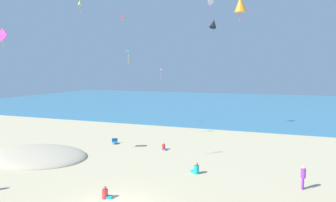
# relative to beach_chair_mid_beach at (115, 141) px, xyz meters

# --- Properties ---
(ground_plane) EXTENTS (120.00, 120.00, 0.00)m
(ground_plane) POSITION_rel_beach_chair_mid_beach_xyz_m (6.69, -1.83, -0.26)
(ground_plane) COLOR #C6B58C
(ocean_water) EXTENTS (120.00, 60.00, 0.05)m
(ocean_water) POSITION_rel_beach_chair_mid_beach_xyz_m (6.69, 39.80, -0.24)
(ocean_water) COLOR teal
(ocean_water) RESTS_ON ground_plane
(dune_mound) EXTENTS (8.99, 6.30, 1.27)m
(dune_mound) POSITION_rel_beach_chair_mid_beach_xyz_m (-4.17, -5.74, -0.26)
(dune_mound) COLOR #BAAA8D
(dune_mound) RESTS_ON ground_plane
(beach_chair_mid_beach) EXTENTS (0.82, 0.84, 0.56)m
(beach_chair_mid_beach) POSITION_rel_beach_chair_mid_beach_xyz_m (0.00, 0.00, 0.00)
(beach_chair_mid_beach) COLOR #2370B2
(beach_chair_mid_beach) RESTS_ON ground_plane
(person_0) EXTENTS (0.60, 0.48, 0.67)m
(person_0) POSITION_rel_beach_chair_mid_beach_xyz_m (5.33, -0.44, -0.02)
(person_0) COLOR red
(person_0) RESTS_ON ground_plane
(person_1) EXTENTS (0.71, 0.58, 0.79)m
(person_1) POSITION_rel_beach_chair_mid_beach_xyz_m (9.41, -5.19, 0.03)
(person_1) COLOR #19ADB2
(person_1) RESTS_ON ground_plane
(person_2) EXTENTS (0.36, 0.36, 1.45)m
(person_2) POSITION_rel_beach_chair_mid_beach_xyz_m (16.11, -5.61, 0.58)
(person_2) COLOR purple
(person_2) RESTS_ON ground_plane
(person_4) EXTENTS (0.62, 0.44, 0.71)m
(person_4) POSITION_rel_beach_chair_mid_beach_xyz_m (5.42, -10.48, -0.00)
(person_4) COLOR red
(person_4) RESTS_ON ground_plane
(kite_white) EXTENTS (0.55, 0.51, 1.23)m
(kite_white) POSITION_rel_beach_chair_mid_beach_xyz_m (8.89, 2.66, 13.34)
(kite_white) COLOR white
(kite_pink) EXTENTS (0.55, 0.49, 1.54)m
(kite_pink) POSITION_rel_beach_chair_mid_beach_xyz_m (-0.29, 14.24, 7.26)
(kite_pink) COLOR pink
(kite_magenta) EXTENTS (1.09, 0.19, 1.40)m
(kite_magenta) POSITION_rel_beach_chair_mid_beach_xyz_m (-5.16, -7.46, 9.60)
(kite_magenta) COLOR #DB3DA8
(kite_orange) EXTENTS (1.05, 1.08, 1.57)m
(kite_orange) POSITION_rel_beach_chair_mid_beach_xyz_m (12.13, -5.45, 10.96)
(kite_orange) COLOR orange
(kite_yellow) EXTENTS (0.60, 0.60, 1.55)m
(kite_yellow) POSITION_rel_beach_chair_mid_beach_xyz_m (-6.11, 3.40, 14.66)
(kite_yellow) COLOR yellow
(kite_teal) EXTENTS (0.53, 0.53, 1.55)m
(kite_teal) POSITION_rel_beach_chair_mid_beach_xyz_m (0.64, 1.92, 8.94)
(kite_teal) COLOR #1EADAD
(kite_black) EXTENTS (1.14, 1.33, 2.06)m
(kite_black) POSITION_rel_beach_chair_mid_beach_xyz_m (8.04, 9.78, 12.64)
(kite_black) COLOR black
(kite_red) EXTENTS (0.47, 0.24, 1.06)m
(kite_red) POSITION_rel_beach_chair_mid_beach_xyz_m (-4.54, 10.59, 14.42)
(kite_red) COLOR red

